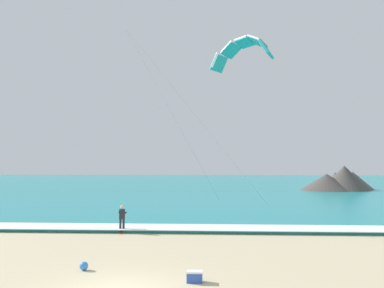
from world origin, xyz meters
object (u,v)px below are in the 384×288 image
at_px(kite_primary, 242,50).
at_px(beach_ball, 84,266).
at_px(surfboard, 122,232).
at_px(cooler_box, 195,276).
at_px(kitesurfer, 122,217).

distance_m(kite_primary, beach_ball, 22.11).
bearing_deg(surfboard, cooler_box, -63.14).
relative_size(kitesurfer, beach_ball, 4.93).
height_order(kite_primary, beach_ball, kite_primary).
distance_m(surfboard, cooler_box, 11.00).
height_order(kitesurfer, cooler_box, kitesurfer).
height_order(surfboard, kite_primary, kite_primary).
bearing_deg(surfboard, kitesurfer, 97.11).
height_order(kite_primary, cooler_box, kite_primary).
bearing_deg(kite_primary, cooler_box, -100.51).
relative_size(surfboard, beach_ball, 4.21).
relative_size(surfboard, cooler_box, 2.49).
height_order(surfboard, beach_ball, beach_ball).
bearing_deg(kitesurfer, surfboard, -82.89).
relative_size(cooler_box, beach_ball, 1.69).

